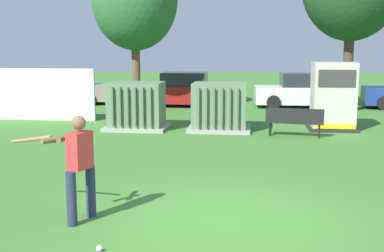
# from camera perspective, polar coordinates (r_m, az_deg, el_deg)

# --- Properties ---
(ground_plane) EXTENTS (96.00, 96.00, 0.00)m
(ground_plane) POSITION_cam_1_polar(r_m,az_deg,el_deg) (8.23, 3.57, -10.90)
(ground_plane) COLOR #3D752D
(fence_panel) EXTENTS (4.80, 0.12, 2.00)m
(fence_panel) POSITION_cam_1_polar(r_m,az_deg,el_deg) (20.09, -17.74, 3.51)
(fence_panel) COLOR white
(fence_panel) RESTS_ON ground
(transformer_west) EXTENTS (2.10, 1.70, 1.62)m
(transformer_west) POSITION_cam_1_polar(r_m,az_deg,el_deg) (17.13, -6.41, 2.28)
(transformer_west) COLOR #9E9B93
(transformer_west) RESTS_ON ground
(transformer_mid_west) EXTENTS (2.10, 1.70, 1.62)m
(transformer_mid_west) POSITION_cam_1_polar(r_m,az_deg,el_deg) (16.76, 3.20, 2.17)
(transformer_mid_west) COLOR #9E9B93
(transformer_mid_west) RESTS_ON ground
(generator_enclosure) EXTENTS (1.60, 1.40, 2.30)m
(generator_enclosure) POSITION_cam_1_polar(r_m,az_deg,el_deg) (17.53, 15.98, 3.28)
(generator_enclosure) COLOR #262626
(generator_enclosure) RESTS_ON ground
(park_bench) EXTENTS (1.84, 0.67, 0.92)m
(park_bench) POSITION_cam_1_polar(r_m,az_deg,el_deg) (15.88, 11.76, 0.68)
(park_bench) COLOR black
(park_bench) RESTS_ON ground
(batter) EXTENTS (1.58, 0.85, 1.74)m
(batter) POSITION_cam_1_polar(r_m,az_deg,el_deg) (8.17, -13.10, -4.12)
(batter) COLOR #282D4C
(batter) RESTS_ON ground
(sports_ball) EXTENTS (0.09, 0.09, 0.09)m
(sports_ball) POSITION_cam_1_polar(r_m,az_deg,el_deg) (7.18, -10.66, -13.74)
(sports_ball) COLOR white
(sports_ball) RESTS_ON ground
(parked_car_leftmost) EXTENTS (4.32, 2.17, 1.62)m
(parked_car_leftmost) POSITION_cam_1_polar(r_m,az_deg,el_deg) (25.46, -14.12, 4.21)
(parked_car_leftmost) COLOR gray
(parked_car_leftmost) RESTS_ON ground
(parked_car_left_of_center) EXTENTS (4.22, 1.95, 1.62)m
(parked_car_left_of_center) POSITION_cam_1_polar(r_m,az_deg,el_deg) (23.60, -1.15, 4.12)
(parked_car_left_of_center) COLOR maroon
(parked_car_left_of_center) RESTS_ON ground
(parked_car_right_of_center) EXTENTS (4.27, 2.06, 1.62)m
(parked_car_right_of_center) POSITION_cam_1_polar(r_m,az_deg,el_deg) (23.76, 12.48, 3.94)
(parked_car_right_of_center) COLOR silver
(parked_car_right_of_center) RESTS_ON ground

